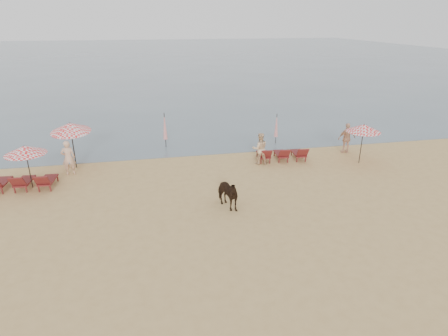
% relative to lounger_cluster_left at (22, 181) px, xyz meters
% --- Properties ---
extents(ground, '(120.00, 120.00, 0.00)m').
position_rel_lounger_cluster_left_xyz_m(ground, '(9.56, -6.87, -0.43)').
color(ground, tan).
rests_on(ground, ground).
extents(sea, '(160.00, 140.00, 0.06)m').
position_rel_lounger_cluster_left_xyz_m(sea, '(9.56, 73.13, -0.43)').
color(sea, '#51606B').
rests_on(sea, ground).
extents(lounger_cluster_left, '(2.94, 1.87, 0.62)m').
position_rel_lounger_cluster_left_xyz_m(lounger_cluster_left, '(0.00, 0.00, 0.00)').
color(lounger_cluster_left, maroon).
rests_on(lounger_cluster_left, ground).
extents(lounger_cluster_right, '(2.88, 1.87, 0.60)m').
position_rel_lounger_cluster_left_xyz_m(lounger_cluster_right, '(13.66, 1.31, -0.01)').
color(lounger_cluster_right, maroon).
rests_on(lounger_cluster_right, ground).
extents(umbrella_open_left_a, '(1.91, 1.91, 2.17)m').
position_rel_lounger_cluster_left_xyz_m(umbrella_open_left_a, '(0.34, 0.19, 1.52)').
color(umbrella_open_left_a, black).
rests_on(umbrella_open_left_a, ground).
extents(umbrella_open_left_b, '(2.09, 2.13, 2.67)m').
position_rel_lounger_cluster_left_xyz_m(umbrella_open_left_b, '(2.04, 2.57, 1.88)').
color(umbrella_open_left_b, black).
rests_on(umbrella_open_left_b, ground).
extents(umbrella_open_right, '(1.88, 1.88, 2.30)m').
position_rel_lounger_cluster_left_xyz_m(umbrella_open_right, '(17.91, 0.07, 1.64)').
color(umbrella_open_right, black).
rests_on(umbrella_open_right, ground).
extents(umbrella_closed_left, '(0.28, 0.28, 2.27)m').
position_rel_lounger_cluster_left_xyz_m(umbrella_closed_left, '(7.16, 5.14, 0.96)').
color(umbrella_closed_left, black).
rests_on(umbrella_closed_left, ground).
extents(umbrella_closed_right, '(0.25, 0.25, 2.04)m').
position_rel_lounger_cluster_left_xyz_m(umbrella_closed_right, '(14.34, 4.42, 0.83)').
color(umbrella_closed_right, black).
rests_on(umbrella_closed_right, ground).
extents(cow, '(1.32, 1.80, 1.39)m').
position_rel_lounger_cluster_left_xyz_m(cow, '(9.25, -3.80, 0.26)').
color(cow, black).
rests_on(cow, ground).
extents(beachgoer_left, '(0.75, 0.56, 1.87)m').
position_rel_lounger_cluster_left_xyz_m(beachgoer_left, '(1.90, 1.59, 0.51)').
color(beachgoer_left, '#E2AE8D').
rests_on(beachgoer_left, ground).
extents(beachgoer_right_a, '(0.94, 0.76, 1.82)m').
position_rel_lounger_cluster_left_xyz_m(beachgoer_right_a, '(12.23, 1.09, 0.48)').
color(beachgoer_right_a, '#DCB489').
rests_on(beachgoer_right_a, ground).
extents(beachgoer_right_b, '(1.11, 0.50, 1.87)m').
position_rel_lounger_cluster_left_xyz_m(beachgoer_right_b, '(18.00, 1.85, 0.50)').
color(beachgoer_right_b, '#E3AE8E').
rests_on(beachgoer_right_b, ground).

